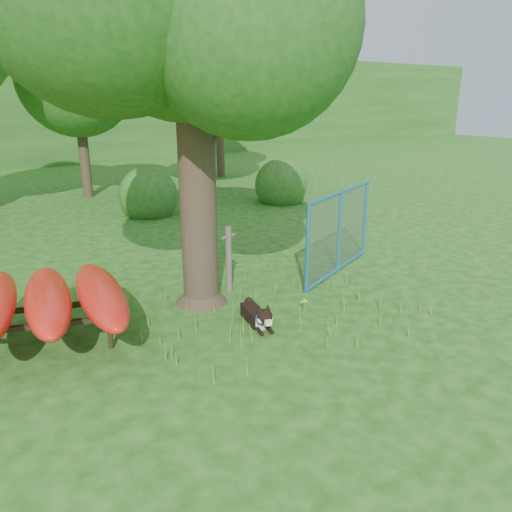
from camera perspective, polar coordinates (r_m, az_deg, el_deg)
ground at (r=7.72m, az=4.30°, el=-9.55°), size 80.00×80.00×0.00m
wooden_post at (r=9.34m, az=-3.15°, el=-0.13°), size 0.35×0.16×1.26m
kayak_rack at (r=7.91m, az=-25.35°, el=-4.82°), size 3.37×3.65×0.96m
husky_dog at (r=8.08m, az=0.21°, el=-6.88°), size 0.49×1.03×0.47m
fence_section at (r=10.45m, az=9.51°, el=2.76°), size 2.82×1.07×2.89m
wildflower_clump at (r=8.56m, az=5.53°, el=-5.27°), size 0.11×0.10×0.24m
bg_tree_c at (r=19.09m, az=-19.87°, el=18.58°), size 4.00×4.00×6.12m
bg_tree_d at (r=18.79m, az=-7.13°, el=22.46°), size 4.80×4.80×7.50m
bg_tree_e at (r=22.93m, az=-4.32°, el=22.06°), size 4.60×4.60×7.55m
shrub_right at (r=17.52m, az=2.83°, el=6.19°), size 1.80×1.80×1.80m
shrub_mid at (r=15.95m, az=-12.05°, el=4.64°), size 1.80×1.80×1.80m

